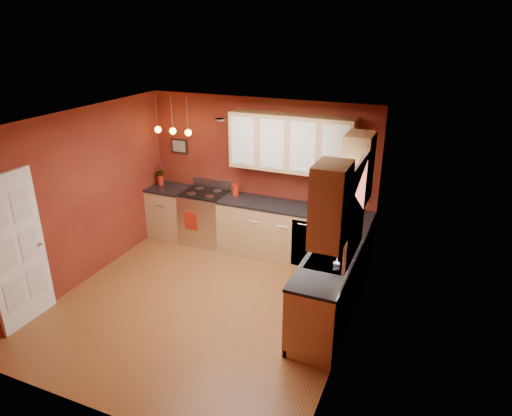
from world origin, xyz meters
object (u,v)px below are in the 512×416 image
at_px(gas_range, 206,217).
at_px(red_canister, 235,190).
at_px(sink, 330,261).
at_px(coffee_maker, 336,202).
at_px(soap_pump, 336,265).

height_order(gas_range, red_canister, red_canister).
xyz_separation_m(sink, coffee_maker, (-0.32, 1.63, 0.15)).
bearing_deg(sink, soap_pump, -61.11).
distance_m(coffee_maker, soap_pump, 1.95).
bearing_deg(gas_range, red_canister, 10.13).
bearing_deg(coffee_maker, soap_pump, -58.96).
distance_m(red_canister, coffee_maker, 1.75).
bearing_deg(red_canister, sink, -37.70).
relative_size(sink, red_canister, 3.50).
bearing_deg(coffee_maker, gas_range, -159.56).
bearing_deg(coffee_maker, sink, -61.63).
xyz_separation_m(gas_range, red_canister, (0.55, 0.10, 0.56)).
xyz_separation_m(red_canister, soap_pump, (2.21, -1.86, -0.02)).
bearing_deg(sink, gas_range, 150.22).
relative_size(red_canister, soap_pump, 1.20).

